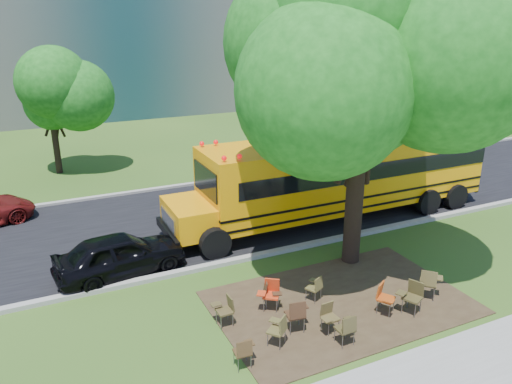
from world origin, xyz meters
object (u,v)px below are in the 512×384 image
chair_1 (297,312)px  chair_8 (226,307)px  main_tree (363,74)px  chair_7 (429,281)px  chair_4 (347,327)px  chair_11 (316,286)px  chair_6 (412,294)px  chair_9 (270,291)px  chair_5 (384,296)px  chair_2 (279,328)px  school_bus (345,172)px  chair_0 (244,350)px  black_car (120,254)px  chair_10 (270,291)px  chair_3 (329,315)px

chair_1 → chair_8: (-1.49, 1.06, -0.06)m
main_tree → chair_7: (0.58, -2.90, -5.41)m
chair_4 → chair_11: chair_4 is taller
main_tree → chair_6: size_ratio=10.39×
chair_9 → chair_7: bearing=-163.8°
chair_6 → chair_9: (-3.36, 1.78, -0.03)m
chair_5 → chair_8: (-4.03, 1.32, -0.03)m
main_tree → chair_2: size_ratio=11.62×
chair_5 → chair_9: 3.04m
school_bus → chair_6: size_ratio=14.12×
school_bus → chair_0: 10.04m
chair_0 → chair_6: chair_6 is taller
chair_9 → chair_2: bearing=105.4°
chair_0 → chair_4: (2.59, -0.29, 0.04)m
chair_5 → black_car: size_ratio=0.22×
chair_10 → school_bus: bearing=149.9°
chair_7 → chair_9: size_ratio=1.07×
chair_0 → chair_5: (4.29, 0.44, 0.06)m
chair_5 → chair_7: (1.60, 0.02, 0.04)m
chair_5 → chair_6: size_ratio=0.95×
chair_10 → chair_5: bearing=78.7°
chair_2 → chair_8: chair_8 is taller
chair_2 → chair_4: bearing=-63.7°
main_tree → chair_10: main_tree is taller
chair_0 → chair_2: size_ratio=0.94×
main_tree → chair_9: bearing=-158.6°
chair_9 → chair_10: bearing=-73.1°
school_bus → chair_5: (-3.02, -6.30, -1.30)m
chair_4 → chair_8: size_ratio=1.02×
main_tree → chair_1: main_tree is taller
chair_10 → black_car: (-3.32, 3.63, 0.19)m
black_car → chair_10: bearing=-144.7°
chair_11 → chair_8: bearing=154.1°
chair_2 → chair_6: (3.91, -0.25, 0.06)m
chair_7 → chair_3: bearing=-133.6°
chair_7 → chair_11: size_ratio=1.23×
main_tree → chair_2: bearing=-144.9°
chair_1 → chair_4: 1.29m
chair_5 → chair_8: chair_5 is taller
chair_4 → chair_11: (0.38, 2.05, -0.05)m
main_tree → chair_9: (-3.67, -1.44, -5.45)m
chair_6 → chair_9: chair_6 is taller
chair_0 → chair_7: 5.91m
chair_4 → chair_6: chair_6 is taller
main_tree → school_bus: 5.72m
chair_4 → chair_10: chair_4 is taller
chair_8 → black_car: size_ratio=0.21×
school_bus → chair_5: bearing=-115.6°
chair_7 → chair_10: 4.50m
chair_7 → chair_10: (-4.22, 1.57, -0.10)m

